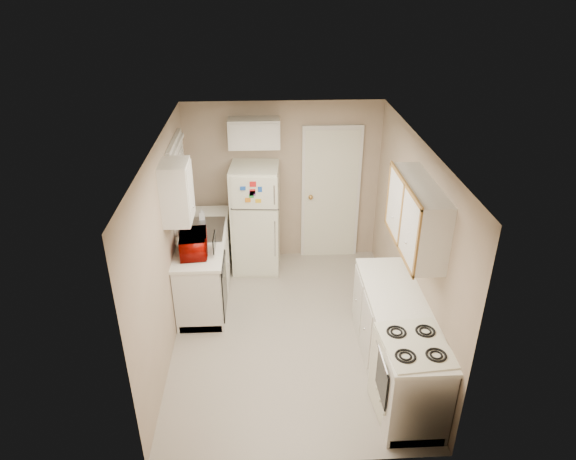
{
  "coord_description": "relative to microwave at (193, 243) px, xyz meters",
  "views": [
    {
      "loc": [
        -0.28,
        -5.06,
        4.05
      ],
      "look_at": [
        0.0,
        0.5,
        1.15
      ],
      "focal_mm": 32.0,
      "sensor_mm": 36.0,
      "label": 1
    }
  ],
  "objects": [
    {
      "name": "window_blinds",
      "position": [
        -0.21,
        0.63,
        0.55
      ],
      "size": [
        0.1,
        0.98,
        1.08
      ],
      "primitive_type": "cube",
      "color": "silver",
      "rests_on": "wall_left"
    },
    {
      "name": "microwave",
      "position": [
        0.0,
        0.0,
        0.0
      ],
      "size": [
        0.5,
        0.31,
        0.32
      ],
      "primitive_type": "imported",
      "rotation": [
        0.0,
        0.0,
        1.67
      ],
      "color": "#940600",
      "rests_on": "left_counter"
    },
    {
      "name": "refrigerator",
      "position": [
        0.74,
        1.13,
        -0.25
      ],
      "size": [
        0.7,
        0.69,
        1.6
      ],
      "primitive_type": "cube",
      "rotation": [
        0.0,
        0.0,
        -0.08
      ],
      "color": "silver",
      "rests_on": "floor"
    },
    {
      "name": "dishwasher",
      "position": [
        0.34,
        -0.12,
        -0.56
      ],
      "size": [
        0.03,
        0.58,
        0.72
      ],
      "primitive_type": "cube",
      "color": "black",
      "rests_on": "floor"
    },
    {
      "name": "stove",
      "position": [
        2.24,
        -1.81,
        -0.61
      ],
      "size": [
        0.65,
        0.78,
        0.89
      ],
      "primitive_type": "cube",
      "rotation": [
        0.0,
        0.0,
        0.09
      ],
      "color": "silver",
      "rests_on": "floor"
    },
    {
      "name": "floor",
      "position": [
        1.15,
        -0.42,
        -1.05
      ],
      "size": [
        3.8,
        3.8,
        0.0
      ],
      "primitive_type": "plane",
      "color": "beige",
      "rests_on": "ground"
    },
    {
      "name": "right_counter",
      "position": [
        2.25,
        -1.22,
        -0.6
      ],
      "size": [
        0.6,
        2.0,
        0.9
      ],
      "primitive_type": "cube",
      "color": "silver",
      "rests_on": "floor"
    },
    {
      "name": "ceiling",
      "position": [
        1.15,
        -0.42,
        1.35
      ],
      "size": [
        3.8,
        3.8,
        0.0
      ],
      "primitive_type": "plane",
      "color": "white",
      "rests_on": "floor"
    },
    {
      "name": "wall_left",
      "position": [
        -0.25,
        -0.42,
        0.15
      ],
      "size": [
        3.8,
        3.8,
        0.0
      ],
      "primitive_type": "plane",
      "color": "tan",
      "rests_on": "floor"
    },
    {
      "name": "wall_front",
      "position": [
        1.15,
        -2.32,
        0.15
      ],
      "size": [
        2.8,
        2.8,
        0.0
      ],
      "primitive_type": "plane",
      "color": "tan",
      "rests_on": "floor"
    },
    {
      "name": "soap_bottle",
      "position": [
        0.0,
        0.93,
        -0.05
      ],
      "size": [
        0.09,
        0.09,
        0.17
      ],
      "primitive_type": "imported",
      "rotation": [
        0.0,
        0.0,
        0.2
      ],
      "color": "white",
      "rests_on": "left_counter"
    },
    {
      "name": "upper_cabinet_left",
      "position": [
        -0.1,
        -0.2,
        0.75
      ],
      "size": [
        0.3,
        0.45,
        0.7
      ],
      "primitive_type": "cube",
      "color": "silver",
      "rests_on": "wall_left"
    },
    {
      "name": "wall_right",
      "position": [
        2.55,
        -0.42,
        0.15
      ],
      "size": [
        3.8,
        3.8,
        0.0
      ],
      "primitive_type": "plane",
      "color": "tan",
      "rests_on": "floor"
    },
    {
      "name": "wall_back",
      "position": [
        1.15,
        1.48,
        0.15
      ],
      "size": [
        2.8,
        2.8,
        0.0
      ],
      "primitive_type": "plane",
      "color": "tan",
      "rests_on": "floor"
    },
    {
      "name": "upper_cabinet_right",
      "position": [
        2.4,
        -0.92,
        0.75
      ],
      "size": [
        0.3,
        1.2,
        0.7
      ],
      "primitive_type": "cube",
      "color": "silver",
      "rests_on": "wall_right"
    },
    {
      "name": "left_counter",
      "position": [
        0.05,
        0.48,
        -0.6
      ],
      "size": [
        0.6,
        1.8,
        0.9
      ],
      "primitive_type": "cube",
      "color": "silver",
      "rests_on": "floor"
    },
    {
      "name": "interior_door",
      "position": [
        1.85,
        1.44,
        -0.03
      ],
      "size": [
        0.86,
        0.06,
        2.08
      ],
      "primitive_type": "cube",
      "color": "silver",
      "rests_on": "floor"
    },
    {
      "name": "cabinet_over_fridge",
      "position": [
        0.75,
        1.33,
        0.95
      ],
      "size": [
        0.7,
        0.3,
        0.4
      ],
      "primitive_type": "cube",
      "color": "silver",
      "rests_on": "wall_back"
    },
    {
      "name": "sink",
      "position": [
        0.05,
        0.63,
        -0.19
      ],
      "size": [
        0.54,
        0.74,
        0.16
      ],
      "primitive_type": "cube",
      "color": "gray",
      "rests_on": "left_counter"
    }
  ]
}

